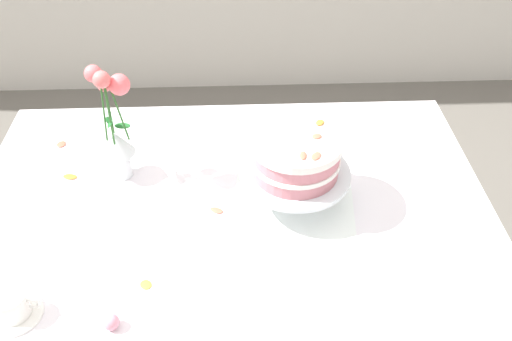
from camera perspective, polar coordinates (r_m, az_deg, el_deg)
The scene contains 11 objects.
dining_table at distance 1.53m, azimuth -2.52°, elevation -6.75°, with size 1.40×1.00×0.74m.
linen_napkin at distance 1.50m, azimuth 3.87°, elevation -3.00°, with size 0.32×0.32×0.00m, color white.
cake_stand at distance 1.45m, azimuth 4.01°, elevation -0.63°, with size 0.29×0.29×0.10m.
layer_cake at distance 1.41m, azimuth 4.14°, elevation 1.56°, with size 0.23×0.23×0.11m.
flower_vase at distance 1.53m, azimuth -14.34°, elevation 4.05°, with size 0.11×0.10×0.35m.
teacup at distance 1.34m, azimuth -23.74°, elevation -12.74°, with size 0.12×0.12×0.07m.
fallen_rose at distance 1.26m, azimuth -14.88°, elevation -15.07°, with size 0.13×0.13×0.04m.
loose_petal_0 at distance 1.33m, azimuth -11.28°, elevation -11.45°, with size 0.03×0.03×0.00m, color yellow.
loose_petal_1 at distance 1.47m, azimuth -4.07°, elevation -4.11°, with size 0.04×0.02×0.00m, color #E56B51.
loose_petal_2 at distance 1.66m, azimuth -18.59°, elevation -0.60°, with size 0.04×0.02×0.01m, color orange.
loose_petal_3 at distance 1.79m, azimuth -19.42°, elevation 2.58°, with size 0.03×0.03×0.01m, color #E56B51.
Camera 1 is at (0.02, -1.08, 1.76)m, focal length 38.86 mm.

